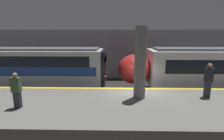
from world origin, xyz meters
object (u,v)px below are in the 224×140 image
support_pillar_near (140,63)px  train_boxy (7,69)px  person_waiting (16,90)px  person_walking (208,79)px

support_pillar_near → train_boxy: size_ratio=0.24×
support_pillar_near → person_waiting: size_ratio=2.26×
person_walking → support_pillar_near: bearing=-177.2°
support_pillar_near → train_boxy: bearing=155.5°
support_pillar_near → train_boxy: (-9.56, 4.36, -1.23)m
person_waiting → support_pillar_near: bearing=14.2°
train_boxy → person_walking: train_boxy is taller
support_pillar_near → person_waiting: bearing=-165.8°
support_pillar_near → person_walking: size_ratio=2.03×
train_boxy → person_walking: size_ratio=8.61×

